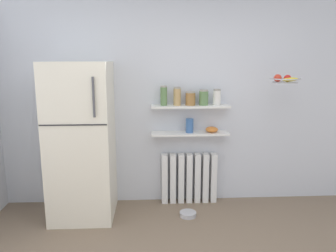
% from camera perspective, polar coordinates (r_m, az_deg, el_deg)
% --- Properties ---
extents(back_wall, '(7.04, 0.10, 2.60)m').
position_cam_1_polar(back_wall, '(4.08, 2.50, 4.73)').
color(back_wall, silver).
rests_on(back_wall, ground_plane).
extents(refrigerator, '(0.69, 0.74, 1.75)m').
position_cam_1_polar(refrigerator, '(3.82, -14.73, -2.56)').
color(refrigerator, silver).
rests_on(refrigerator, ground_plane).
extents(radiator, '(0.69, 0.12, 0.63)m').
position_cam_1_polar(radiator, '(4.20, 3.67, -8.99)').
color(radiator, white).
rests_on(radiator, ground_plane).
extents(wall_shelf_lower, '(0.93, 0.22, 0.02)m').
position_cam_1_polar(wall_shelf_lower, '(4.00, 3.82, -1.30)').
color(wall_shelf_lower, white).
extents(wall_shelf_upper, '(0.93, 0.22, 0.02)m').
position_cam_1_polar(wall_shelf_upper, '(3.94, 3.89, 3.42)').
color(wall_shelf_upper, white).
extents(storage_jar_0, '(0.08, 0.08, 0.24)m').
position_cam_1_polar(storage_jar_0, '(3.90, -0.74, 5.27)').
color(storage_jar_0, '#5B7F4C').
rests_on(storage_jar_0, wall_shelf_upper).
extents(storage_jar_1, '(0.09, 0.09, 0.22)m').
position_cam_1_polar(storage_jar_1, '(3.91, 1.59, 5.16)').
color(storage_jar_1, tan).
rests_on(storage_jar_1, wall_shelf_upper).
extents(storage_jar_2, '(0.12, 0.12, 0.17)m').
position_cam_1_polar(storage_jar_2, '(3.93, 3.91, 4.79)').
color(storage_jar_2, olive).
rests_on(storage_jar_2, wall_shelf_upper).
extents(storage_jar_3, '(0.11, 0.11, 0.19)m').
position_cam_1_polar(storage_jar_3, '(3.95, 6.20, 4.92)').
color(storage_jar_3, '#5B7F4C').
rests_on(storage_jar_3, wall_shelf_upper).
extents(storage_jar_4, '(0.09, 0.09, 0.19)m').
position_cam_1_polar(storage_jar_4, '(3.98, 8.46, 4.96)').
color(storage_jar_4, silver).
rests_on(storage_jar_4, wall_shelf_upper).
extents(vase, '(0.09, 0.09, 0.17)m').
position_cam_1_polar(vase, '(3.98, 3.75, 0.08)').
color(vase, '#38609E').
rests_on(vase, wall_shelf_lower).
extents(shelf_bowl, '(0.15, 0.15, 0.07)m').
position_cam_1_polar(shelf_bowl, '(4.03, 7.59, -0.60)').
color(shelf_bowl, orange).
rests_on(shelf_bowl, wall_shelf_lower).
extents(pet_food_bowl, '(0.19, 0.19, 0.05)m').
position_cam_1_polar(pet_food_bowl, '(3.94, 3.47, -14.97)').
color(pet_food_bowl, '#B7B7BC').
rests_on(pet_food_bowl, ground_plane).
extents(hanging_fruit_basket, '(0.34, 0.34, 0.10)m').
position_cam_1_polar(hanging_fruit_basket, '(3.92, 19.55, 7.61)').
color(hanging_fruit_basket, '#B2B2B7').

